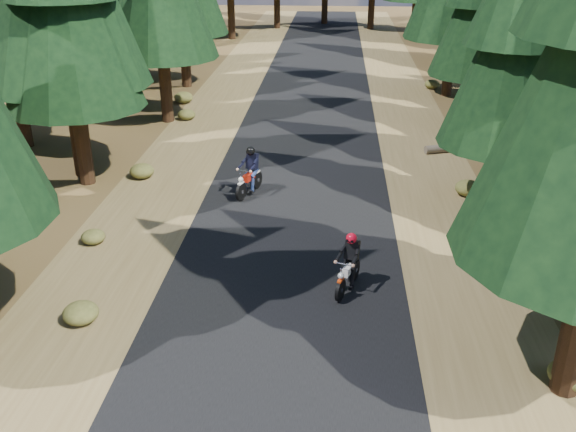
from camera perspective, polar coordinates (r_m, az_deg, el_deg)
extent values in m
plane|color=#412E17|center=(16.07, -0.40, -5.79)|extent=(120.00, 120.00, 0.00)
cube|color=black|center=(20.53, 0.72, 1.25)|extent=(6.00, 100.00, 0.01)
cube|color=brown|center=(21.29, -11.74, 1.58)|extent=(3.20, 100.00, 0.01)
cube|color=brown|center=(20.79, 13.48, 0.84)|extent=(3.20, 100.00, 0.01)
cylinder|color=black|center=(22.37, -18.20, 9.21)|extent=(0.51, 0.51, 5.34)
cone|color=black|center=(21.80, -19.39, 17.68)|extent=(4.54, 4.54, 6.68)
cylinder|color=black|center=(19.85, 18.49, 6.08)|extent=(0.48, 0.48, 4.52)
cone|color=black|center=(19.21, 19.63, 14.08)|extent=(3.84, 3.84, 5.65)
cylinder|color=black|center=(23.12, -18.71, 11.00)|extent=(0.56, 0.56, 6.43)
cylinder|color=black|center=(22.99, 22.55, 9.60)|extent=(0.53, 0.53, 5.84)
cylinder|color=black|center=(27.27, -23.08, 11.31)|extent=(0.52, 0.52, 5.56)
cylinder|color=black|center=(29.20, -11.03, 13.69)|extent=(0.53, 0.53, 5.72)
cylinder|color=black|center=(29.10, 16.07, 11.95)|extent=(0.48, 0.48, 4.51)
cone|color=black|center=(28.67, 16.75, 17.44)|extent=(3.83, 3.83, 5.64)
cylinder|color=black|center=(32.93, -15.69, 15.01)|extent=(0.55, 0.55, 6.37)
cylinder|color=black|center=(32.40, 21.62, 14.19)|extent=(0.56, 0.56, 6.47)
cylinder|color=black|center=(35.93, -9.26, 15.70)|extent=(0.53, 0.53, 5.64)
cylinder|color=black|center=(34.46, 14.35, 15.08)|extent=(0.53, 0.53, 5.83)
cylinder|color=black|center=(39.32, -14.14, 15.90)|extent=(0.52, 0.52, 5.45)
cylinder|color=black|center=(39.81, 19.98, 14.69)|extent=(0.48, 0.48, 4.61)
cylinder|color=black|center=(42.72, -8.68, 16.26)|extent=(0.48, 0.48, 4.42)
cylinder|color=black|center=(43.18, 14.43, 16.79)|extent=(0.53, 0.53, 5.76)
cylinder|color=black|center=(48.70, -11.73, 17.22)|extent=(0.49, 0.49, 4.75)
cylinder|color=black|center=(47.73, 19.48, 16.80)|extent=(0.53, 0.53, 5.66)
cylinder|color=black|center=(38.83, -17.88, 16.09)|extent=(0.56, 0.56, 6.40)
cylinder|color=black|center=(41.88, 21.50, 15.86)|extent=(0.54, 0.54, 6.00)
cylinder|color=black|center=(51.43, 11.33, 18.32)|extent=(0.54, 0.54, 6.00)
cylinder|color=black|center=(52.07, -12.16, 18.10)|extent=(0.52, 0.52, 5.60)
cylinder|color=black|center=(51.48, 18.41, 17.60)|extent=(0.54, 0.54, 6.00)
cylinder|color=#4C4233|center=(26.86, 17.63, 6.11)|extent=(5.51, 2.15, 0.32)
ellipsoid|color=#474C1E|center=(32.82, -9.28, 10.36)|extent=(0.93, 0.93, 0.56)
ellipsoid|color=#474C1E|center=(18.62, -16.94, -1.78)|extent=(0.66, 0.66, 0.40)
ellipsoid|color=#474C1E|center=(13.74, 23.76, -12.78)|extent=(0.82, 0.82, 0.49)
ellipsoid|color=#474C1E|center=(21.79, 15.71, 2.41)|extent=(0.85, 0.85, 0.51)
ellipsoid|color=#474C1E|center=(30.87, 15.99, 8.84)|extent=(0.93, 0.93, 0.56)
ellipsoid|color=#474C1E|center=(36.27, 12.69, 11.36)|extent=(0.81, 0.81, 0.49)
ellipsoid|color=#474C1E|center=(17.31, 21.30, -4.14)|extent=(0.99, 0.99, 0.59)
ellipsoid|color=#474C1E|center=(29.86, -9.01, 8.89)|extent=(0.79, 0.79, 0.48)
ellipsoid|color=#474C1E|center=(15.12, -17.95, -8.20)|extent=(0.79, 0.79, 0.48)
ellipsoid|color=#474C1E|center=(23.04, -12.87, 3.93)|extent=(0.85, 0.85, 0.51)
ellipsoid|color=#474C1E|center=(26.01, 15.24, 6.08)|extent=(0.92, 0.92, 0.55)
cube|color=black|center=(15.28, 5.44, -3.36)|extent=(0.37, 0.30, 0.47)
sphere|color=red|center=(15.12, 5.49, -2.20)|extent=(0.34, 0.34, 0.26)
cube|color=black|center=(20.79, -3.51, 4.69)|extent=(0.41, 0.32, 0.51)
sphere|color=black|center=(20.67, -3.54, 5.67)|extent=(0.37, 0.37, 0.29)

